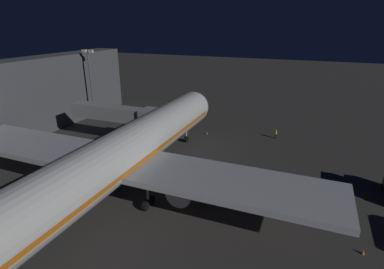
% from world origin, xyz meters
% --- Properties ---
extents(ground_plane, '(320.00, 320.00, 0.00)m').
position_xyz_m(ground_plane, '(0.00, 0.00, 0.00)').
color(ground_plane, '#383533').
extents(airliner_at_gate, '(52.55, 57.96, 18.69)m').
position_xyz_m(airliner_at_gate, '(-0.00, 9.80, 5.85)').
color(airliner_at_gate, silver).
rests_on(airliner_at_gate, ground_plane).
extents(jet_bridge, '(18.11, 3.40, 7.53)m').
position_xyz_m(jet_bridge, '(9.98, -6.23, 5.99)').
color(jet_bridge, '#9E9E99').
rests_on(jet_bridge, ground_plane).
extents(apron_floodlight_mast, '(2.90, 0.50, 15.89)m').
position_xyz_m(apron_floodlight_mast, '(25.50, -17.11, 9.35)').
color(apron_floodlight_mast, '#59595E').
rests_on(apron_floodlight_mast, ground_plane).
extents(ground_crew_by_belt_loader, '(0.40, 0.40, 1.79)m').
position_xyz_m(ground_crew_by_belt_loader, '(-15.52, -20.36, 0.99)').
color(ground_crew_by_belt_loader, black).
rests_on(ground_crew_by_belt_loader, ground_plane).
extents(traffic_cone_nose_port, '(0.36, 0.36, 0.55)m').
position_xyz_m(traffic_cone_nose_port, '(-2.20, -17.56, 0.28)').
color(traffic_cone_nose_port, orange).
rests_on(traffic_cone_nose_port, ground_plane).
extents(traffic_cone_nose_starboard, '(0.36, 0.36, 0.55)m').
position_xyz_m(traffic_cone_nose_starboard, '(2.20, -17.56, 0.28)').
color(traffic_cone_nose_starboard, orange).
rests_on(traffic_cone_nose_starboard, ground_plane).
extents(traffic_cone_wingtip_svc_side, '(0.36, 0.36, 0.55)m').
position_xyz_m(traffic_cone_wingtip_svc_side, '(-27.78, 8.61, 0.28)').
color(traffic_cone_wingtip_svc_side, orange).
rests_on(traffic_cone_wingtip_svc_side, ground_plane).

